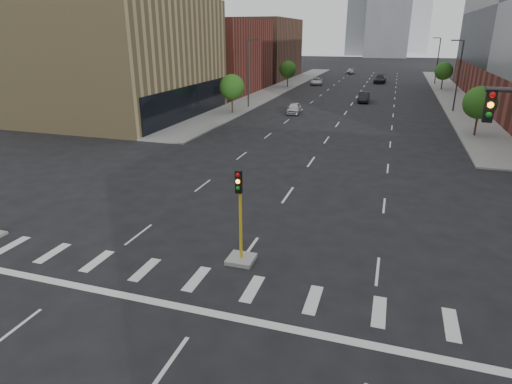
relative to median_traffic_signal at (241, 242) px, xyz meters
The scene contains 19 objects.
sidewalk_left_far 66.75m from the median_traffic_signal, 102.99° to the left, with size 5.00×92.00×0.15m, color gray.
sidewalk_right_far 66.75m from the median_traffic_signal, 77.01° to the left, with size 5.00×92.00×0.15m, color gray.
building_left_mid 41.90m from the median_traffic_signal, 131.55° to the left, with size 20.00×24.00×14.00m, color #928052.
building_left_far_a 63.52m from the median_traffic_signal, 115.74° to the left, with size 20.00×22.00×12.00m, color brown.
building_left_far_b 87.64m from the median_traffic_signal, 108.32° to the left, with size 20.00×24.00×13.00m, color brown.
tower_mid 192.19m from the median_traffic_signal, 90.00° to the left, with size 18.00×18.00×44.00m, color slate.
median_traffic_signal is the anchor object (origin of this frame).
streetlight_right_a 48.12m from the median_traffic_signal, 73.76° to the left, with size 1.60×0.22×9.07m.
streetlight_right_b 82.23m from the median_traffic_signal, 80.60° to the left, with size 1.60×0.22×9.07m.
streetlight_left 43.36m from the median_traffic_signal, 108.10° to the left, with size 1.60×0.22×9.07m.
tree_left_near 38.73m from the median_traffic_signal, 111.23° to the left, with size 3.20×3.20×4.85m.
tree_left_far 67.54m from the median_traffic_signal, 101.97° to the left, with size 3.20×3.20×4.85m.
tree_right_near 34.13m from the median_traffic_signal, 65.72° to the left, with size 3.20×3.20×4.85m.
tree_right_far 72.44m from the median_traffic_signal, 78.85° to the left, with size 3.20×3.20×4.85m.
car_near_left 39.02m from the median_traffic_signal, 99.43° to the left, with size 1.61×4.00×1.36m, color silver.
car_mid_right 51.45m from the median_traffic_signal, 88.33° to the left, with size 1.59×4.57×1.50m, color black.
car_far_left 73.30m from the median_traffic_signal, 97.47° to the left, with size 2.25×4.88×1.35m, color silver.
car_deep_right 79.86m from the median_traffic_signal, 88.10° to the left, with size 2.25×5.54×1.61m, color black.
car_distant 100.24m from the median_traffic_signal, 93.19° to the left, with size 1.73×4.31×1.47m, color #A6A6AA.
Camera 1 is at (5.89, -7.22, 9.78)m, focal length 30.00 mm.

